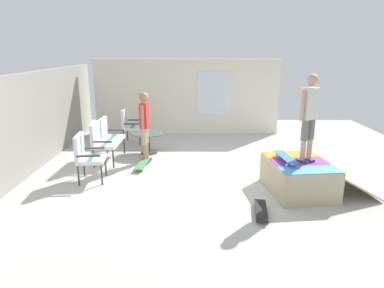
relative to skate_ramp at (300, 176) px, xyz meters
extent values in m
cube|color=beige|center=(1.12, 1.84, -0.37)|extent=(12.00, 12.00, 0.10)
cube|color=gray|center=(1.12, 5.84, 0.80)|extent=(9.00, 0.20, 2.23)
cube|color=silver|center=(4.92, 2.34, 0.90)|extent=(0.20, 6.00, 2.43)
cube|color=silver|center=(4.81, 1.44, 1.03)|extent=(0.03, 1.10, 1.40)
cube|color=tan|center=(0.00, 0.04, -0.01)|extent=(1.54, 1.26, 0.62)
cube|color=#4C99D8|center=(-0.48, -0.02, 0.31)|extent=(0.57, 1.11, 0.01)
cube|color=purple|center=(0.00, 0.04, 0.31)|extent=(0.57, 1.11, 0.01)
cube|color=orange|center=(0.47, 0.09, 0.31)|extent=(0.57, 1.11, 0.01)
cylinder|color=#B2B2B7|center=(-0.07, 0.56, 0.28)|extent=(1.36, 0.21, 0.05)
cube|color=tan|center=(0.11, -0.90, -0.04)|extent=(1.48, 1.04, 0.51)
cylinder|color=#38383D|center=(1.40, 4.00, -0.10)|extent=(0.04, 0.04, 0.44)
cylinder|color=#38383D|center=(2.57, 3.98, -0.10)|extent=(0.04, 0.04, 0.44)
cylinder|color=#38383D|center=(1.41, 4.47, -0.10)|extent=(0.04, 0.04, 0.44)
cylinder|color=#38383D|center=(2.58, 4.45, -0.10)|extent=(0.04, 0.04, 0.44)
cube|color=silver|center=(1.99, 4.22, 0.16)|extent=(1.26, 0.58, 0.08)
cube|color=#338C66|center=(1.99, 4.22, 0.21)|extent=(1.21, 0.13, 0.00)
cube|color=silver|center=(1.99, 4.46, 0.45)|extent=(1.25, 0.11, 0.50)
cube|color=#338C66|center=(1.99, 4.46, 0.45)|extent=(0.10, 0.09, 0.46)
cube|color=#38383D|center=(1.38, 4.24, 0.32)|extent=(0.05, 0.47, 0.04)
cube|color=#38383D|center=(2.59, 4.21, 0.32)|extent=(0.05, 0.47, 0.04)
cylinder|color=#38383D|center=(3.38, 3.68, -0.10)|extent=(0.04, 0.04, 0.44)
cylinder|color=#38383D|center=(3.92, 3.67, -0.10)|extent=(0.04, 0.04, 0.44)
cylinder|color=#38383D|center=(3.38, 4.15, -0.10)|extent=(0.04, 0.04, 0.44)
cylinder|color=#38383D|center=(3.92, 4.14, -0.10)|extent=(0.04, 0.04, 0.44)
cube|color=silver|center=(3.65, 3.91, 0.16)|extent=(0.63, 0.56, 0.08)
cube|color=#338C66|center=(3.65, 3.91, 0.21)|extent=(0.58, 0.11, 0.00)
cube|color=silver|center=(3.65, 4.14, 0.45)|extent=(0.62, 0.09, 0.50)
cube|color=#338C66|center=(3.65, 4.14, 0.45)|extent=(0.10, 0.08, 0.46)
cube|color=#38383D|center=(3.36, 3.91, 0.32)|extent=(0.04, 0.47, 0.04)
cube|color=#38383D|center=(3.94, 3.91, 0.32)|extent=(0.04, 0.47, 0.04)
cylinder|color=#38383D|center=(0.32, 4.00, -0.10)|extent=(0.04, 0.04, 0.44)
cylinder|color=#38383D|center=(0.86, 4.05, -0.10)|extent=(0.04, 0.04, 0.44)
cylinder|color=#38383D|center=(0.27, 4.46, -0.10)|extent=(0.04, 0.04, 0.44)
cylinder|color=#38383D|center=(0.81, 4.52, -0.10)|extent=(0.04, 0.04, 0.44)
cube|color=silver|center=(0.56, 4.26, 0.16)|extent=(0.67, 0.61, 0.08)
cube|color=#338C66|center=(0.56, 4.26, 0.21)|extent=(0.59, 0.16, 0.00)
cube|color=silver|center=(0.54, 4.49, 0.45)|extent=(0.62, 0.14, 0.50)
cube|color=#338C66|center=(0.54, 4.49, 0.45)|extent=(0.11, 0.09, 0.46)
cube|color=#38383D|center=(0.28, 4.23, 0.32)|extent=(0.09, 0.47, 0.04)
cube|color=#38383D|center=(0.85, 4.28, 0.32)|extent=(0.09, 0.47, 0.04)
cylinder|color=#38383D|center=(2.59, 3.31, -0.04)|extent=(0.06, 0.06, 0.55)
cylinder|color=#38383D|center=(2.59, 3.31, -0.30)|extent=(0.44, 0.44, 0.03)
cylinder|color=#425651|center=(2.59, 3.31, 0.24)|extent=(0.90, 0.90, 0.02)
cube|color=navy|center=(1.79, 3.30, -0.29)|extent=(0.13, 0.25, 0.05)
cylinder|color=#9E7051|center=(1.79, 3.30, -0.06)|extent=(0.10, 0.10, 0.41)
cylinder|color=tan|center=(1.79, 3.30, 0.35)|extent=(0.13, 0.13, 0.41)
cube|color=navy|center=(1.96, 3.29, -0.29)|extent=(0.13, 0.25, 0.05)
cylinder|color=#9E7051|center=(1.96, 3.29, -0.06)|extent=(0.10, 0.10, 0.41)
cylinder|color=tan|center=(1.96, 3.29, 0.35)|extent=(0.13, 0.13, 0.41)
cube|color=red|center=(1.87, 3.30, 0.86)|extent=(0.34, 0.21, 0.61)
sphere|color=#9E7051|center=(1.87, 3.30, 1.31)|extent=(0.23, 0.23, 0.23)
cylinder|color=#9E7051|center=(1.67, 3.32, 0.84)|extent=(0.08, 0.08, 0.58)
cylinder|color=#9E7051|center=(2.07, 3.27, 0.84)|extent=(0.08, 0.08, 0.58)
cube|color=navy|center=(0.01, -0.14, 0.34)|extent=(0.26, 0.22, 0.05)
cylinder|color=tan|center=(0.01, -0.14, 0.56)|extent=(0.10, 0.10, 0.39)
cylinder|color=slate|center=(0.01, -0.14, 0.96)|extent=(0.13, 0.13, 0.39)
cube|color=navy|center=(-0.08, 0.01, 0.34)|extent=(0.26, 0.22, 0.05)
cylinder|color=tan|center=(-0.08, 0.01, 0.56)|extent=(0.10, 0.10, 0.39)
cylinder|color=slate|center=(-0.08, 0.01, 0.96)|extent=(0.13, 0.13, 0.39)
cube|color=silver|center=(-0.03, -0.06, 1.45)|extent=(0.32, 0.37, 0.58)
sphere|color=tan|center=(-0.03, -0.06, 1.88)|extent=(0.22, 0.22, 0.22)
cylinder|color=tan|center=(0.07, -0.24, 1.43)|extent=(0.08, 0.08, 0.55)
cylinder|color=tan|center=(-0.13, 0.11, 1.43)|extent=(0.08, 0.08, 0.55)
cube|color=#3F8C4C|center=(1.39, 3.32, -0.22)|extent=(0.82, 0.27, 0.02)
cylinder|color=gold|center=(1.66, 3.22, -0.29)|extent=(0.06, 0.04, 0.06)
cylinder|color=gold|center=(1.67, 3.38, -0.29)|extent=(0.06, 0.04, 0.06)
cylinder|color=gold|center=(1.10, 3.27, -0.29)|extent=(0.06, 0.04, 0.06)
cylinder|color=gold|center=(1.12, 3.43, -0.29)|extent=(0.06, 0.04, 0.06)
cube|color=black|center=(-1.00, 0.94, -0.22)|extent=(0.82, 0.30, 0.02)
cylinder|color=#333333|center=(-0.73, 0.82, -0.29)|extent=(0.06, 0.04, 0.06)
cylinder|color=#333333|center=(-0.71, 0.98, -0.29)|extent=(0.06, 0.04, 0.06)
cylinder|color=#333333|center=(-1.29, 0.89, -0.29)|extent=(0.06, 0.04, 0.06)
cylinder|color=#333333|center=(-1.27, 1.05, -0.29)|extent=(0.06, 0.04, 0.06)
cube|color=#3372B2|center=(-0.01, 0.31, 0.41)|extent=(0.82, 0.29, 0.01)
cylinder|color=silver|center=(0.28, 0.27, 0.35)|extent=(0.06, 0.04, 0.06)
cylinder|color=silver|center=(0.26, 0.42, 0.35)|extent=(0.06, 0.04, 0.06)
cylinder|color=silver|center=(-0.28, 0.20, 0.35)|extent=(0.06, 0.04, 0.06)
cylinder|color=silver|center=(-0.30, 0.36, 0.35)|extent=(0.06, 0.04, 0.06)
camera|label=1|loc=(-6.37, 2.07, 2.43)|focal=32.27mm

